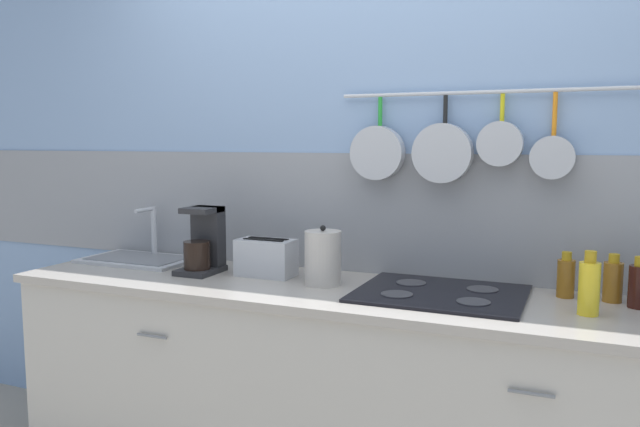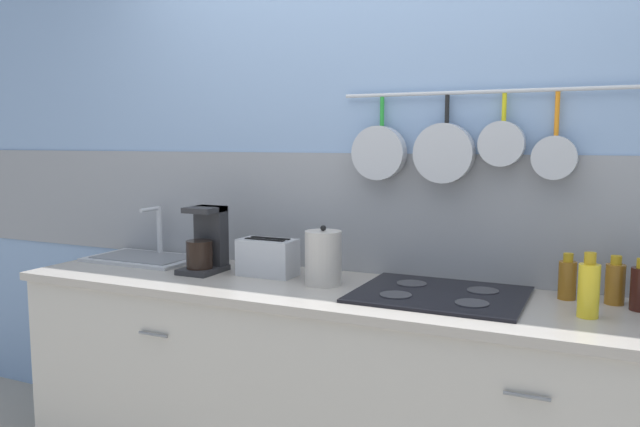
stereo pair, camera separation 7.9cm
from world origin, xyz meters
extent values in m
cube|color=#84A3CC|center=(0.00, 0.36, 1.30)|extent=(7.20, 0.06, 2.60)
cube|color=gray|center=(0.00, 0.36, 1.16)|extent=(7.20, 0.07, 0.53)
cylinder|color=#B7BABF|center=(0.57, 0.31, 1.67)|extent=(1.42, 0.02, 0.02)
cylinder|color=green|center=(0.02, 0.31, 1.60)|extent=(0.02, 0.02, 0.12)
cylinder|color=#B7BABF|center=(0.02, 0.28, 1.43)|extent=(0.23, 0.06, 0.23)
cylinder|color=black|center=(0.30, 0.31, 1.61)|extent=(0.02, 0.02, 0.11)
cylinder|color=#B7BABF|center=(0.30, 0.28, 1.43)|extent=(0.24, 0.07, 0.24)
cylinder|color=gold|center=(0.53, 0.31, 1.61)|extent=(0.02, 0.02, 0.11)
cylinder|color=#B7BABF|center=(0.53, 0.28, 1.47)|extent=(0.18, 0.06, 0.18)
cylinder|color=orange|center=(0.72, 0.31, 1.58)|extent=(0.02, 0.02, 0.17)
cylinder|color=#B7BABF|center=(0.72, 0.28, 1.42)|extent=(0.17, 0.06, 0.17)
cube|color=#B7B2A8|center=(0.00, 0.00, 0.43)|extent=(2.88, 0.61, 0.86)
cylinder|color=slate|center=(-0.72, -0.32, 0.70)|extent=(0.14, 0.01, 0.01)
cylinder|color=slate|center=(0.72, -0.32, 0.70)|extent=(0.14, 0.01, 0.01)
cube|color=#A59E93|center=(0.00, 0.00, 0.88)|extent=(2.92, 0.65, 0.03)
cube|color=#B7BABF|center=(-1.15, 0.14, 0.90)|extent=(0.54, 0.33, 0.01)
cube|color=slate|center=(-1.15, 0.14, 0.91)|extent=(0.46, 0.27, 0.00)
cylinder|color=#B7BABF|center=(-1.15, 0.26, 1.02)|extent=(0.03, 0.03, 0.26)
cylinder|color=#B7BABF|center=(-1.15, 0.20, 1.14)|extent=(0.02, 0.13, 0.02)
cube|color=#262628|center=(-0.72, 0.02, 0.91)|extent=(0.16, 0.21, 0.02)
cube|color=#262628|center=(-0.72, 0.09, 1.04)|extent=(0.14, 0.07, 0.29)
cylinder|color=black|center=(-0.72, 0.00, 0.98)|extent=(0.12, 0.12, 0.12)
cube|color=#262628|center=(-0.72, 0.05, 1.17)|extent=(0.14, 0.16, 0.02)
cube|color=#B7BABF|center=(-0.42, 0.09, 0.97)|extent=(0.25, 0.14, 0.16)
cube|color=black|center=(-0.42, 0.07, 1.06)|extent=(0.19, 0.02, 0.00)
cube|color=black|center=(-0.42, 0.12, 1.06)|extent=(0.19, 0.02, 0.00)
cube|color=black|center=(-0.55, 0.09, 1.01)|extent=(0.02, 0.02, 0.02)
cylinder|color=beige|center=(-0.13, 0.04, 1.00)|extent=(0.15, 0.15, 0.22)
sphere|color=black|center=(-0.13, 0.04, 1.13)|extent=(0.02, 0.02, 0.02)
cube|color=black|center=(0.35, 0.05, 0.90)|extent=(0.63, 0.52, 0.01)
cylinder|color=#38383D|center=(0.21, -0.05, 0.91)|extent=(0.12, 0.12, 0.00)
cylinder|color=#38383D|center=(0.49, -0.05, 0.91)|extent=(0.12, 0.12, 0.00)
cylinder|color=#38383D|center=(0.21, 0.16, 0.91)|extent=(0.12, 0.12, 0.00)
cylinder|color=#38383D|center=(0.49, 0.16, 0.91)|extent=(0.12, 0.12, 0.00)
cylinder|color=#8C5919|center=(0.79, 0.21, 0.96)|extent=(0.06, 0.06, 0.14)
cylinder|color=#B28C19|center=(0.79, 0.21, 1.05)|extent=(0.04, 0.04, 0.03)
cylinder|color=yellow|center=(0.87, -0.02, 0.98)|extent=(0.07, 0.07, 0.18)
cylinder|color=#B28C19|center=(0.87, -0.02, 1.09)|extent=(0.04, 0.04, 0.04)
cylinder|color=#8C5919|center=(0.95, 0.20, 0.97)|extent=(0.07, 0.07, 0.15)
cylinder|color=#B28C19|center=(0.95, 0.20, 1.05)|extent=(0.04, 0.04, 0.03)
cylinder|color=#33140F|center=(1.03, 0.15, 0.97)|extent=(0.07, 0.07, 0.15)
camera|label=1|loc=(0.85, -2.27, 1.48)|focal=35.00mm
camera|label=2|loc=(0.92, -2.24, 1.48)|focal=35.00mm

